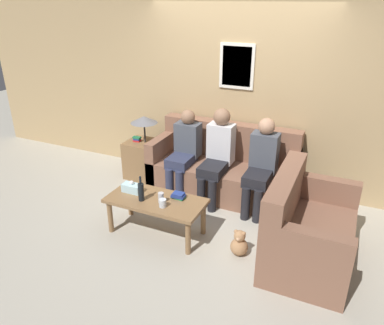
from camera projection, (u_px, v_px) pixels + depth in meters
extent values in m
plane|color=#ADA899|center=(209.00, 207.00, 4.95)|extent=(16.00, 16.00, 0.00)
cube|color=tan|center=(236.00, 95.00, 5.18)|extent=(9.00, 0.06, 2.60)
cube|color=silver|center=(237.00, 66.00, 4.98)|extent=(0.48, 0.02, 0.60)
cube|color=#B7CCB2|center=(237.00, 66.00, 4.98)|extent=(0.40, 0.01, 0.52)
cube|color=brown|center=(222.00, 179.00, 5.22)|extent=(1.98, 0.82, 0.44)
cube|color=brown|center=(230.00, 140.00, 5.28)|extent=(1.98, 0.20, 0.51)
cube|color=brown|center=(163.00, 159.00, 5.51)|extent=(0.14, 0.82, 0.72)
cube|color=brown|center=(289.00, 183.00, 4.82)|extent=(0.14, 0.82, 0.72)
cube|color=brown|center=(310.00, 242.00, 3.89)|extent=(0.82, 1.27, 0.44)
cube|color=brown|center=(285.00, 196.00, 3.81)|extent=(0.20, 1.27, 0.51)
cube|color=brown|center=(302.00, 264.00, 3.37)|extent=(0.82, 0.14, 0.72)
cube|color=brown|center=(319.00, 205.00, 4.30)|extent=(0.82, 0.14, 0.72)
cube|color=olive|center=(156.00, 201.00, 4.26)|extent=(1.13, 0.54, 0.04)
cylinder|color=olive|center=(110.00, 216.00, 4.37)|extent=(0.06, 0.06, 0.41)
cylinder|color=olive|center=(188.00, 238.00, 3.99)|extent=(0.06, 0.06, 0.41)
cylinder|color=olive|center=(130.00, 200.00, 4.72)|extent=(0.06, 0.06, 0.41)
cylinder|color=olive|center=(203.00, 218.00, 4.34)|extent=(0.06, 0.06, 0.41)
cube|color=olive|center=(143.00, 159.00, 5.69)|extent=(0.46, 0.46, 0.57)
cylinder|color=#262628|center=(145.00, 132.00, 5.49)|extent=(0.02, 0.02, 0.32)
cone|color=slate|center=(144.00, 120.00, 5.41)|extent=(0.39, 0.39, 0.10)
cube|color=red|center=(137.00, 141.00, 5.58)|extent=(0.11, 0.09, 0.02)
cube|color=navy|center=(137.00, 139.00, 5.57)|extent=(0.10, 0.09, 0.02)
cube|color=#237547|center=(137.00, 138.00, 5.56)|extent=(0.12, 0.07, 0.03)
cylinder|color=black|center=(141.00, 192.00, 4.19)|extent=(0.07, 0.07, 0.21)
cylinder|color=black|center=(140.00, 180.00, 4.13)|extent=(0.03, 0.03, 0.09)
cylinder|color=silver|center=(163.00, 203.00, 4.09)|extent=(0.08, 0.08, 0.09)
cube|color=#237547|center=(178.00, 197.00, 4.28)|extent=(0.16, 0.11, 0.02)
cube|color=navy|center=(178.00, 196.00, 4.27)|extent=(0.16, 0.11, 0.02)
cube|color=navy|center=(178.00, 194.00, 4.26)|extent=(0.13, 0.10, 0.02)
cylinder|color=#BCBCC1|center=(161.00, 198.00, 4.16)|extent=(0.07, 0.07, 0.12)
cube|color=silver|center=(132.00, 188.00, 4.40)|extent=(0.23, 0.12, 0.10)
sphere|color=white|center=(132.00, 183.00, 4.37)|extent=(0.05, 0.05, 0.05)
cube|color=#2D334C|center=(181.00, 161.00, 5.14)|extent=(0.31, 0.44, 0.14)
cylinder|color=#2D334C|center=(169.00, 184.00, 5.10)|extent=(0.11, 0.11, 0.44)
cylinder|color=#2D334C|center=(179.00, 186.00, 5.04)|extent=(0.11, 0.11, 0.44)
cube|color=#474C56|center=(188.00, 139.00, 5.23)|extent=(0.34, 0.22, 0.47)
sphere|color=#8C664C|center=(188.00, 117.00, 5.09)|extent=(0.20, 0.20, 0.20)
cube|color=black|center=(214.00, 168.00, 4.91)|extent=(0.31, 0.48, 0.14)
cylinder|color=black|center=(201.00, 193.00, 4.85)|extent=(0.11, 0.11, 0.44)
cylinder|color=black|center=(212.00, 196.00, 4.79)|extent=(0.11, 0.11, 0.44)
cube|color=silver|center=(221.00, 143.00, 5.00)|extent=(0.34, 0.22, 0.53)
sphere|color=#8C664C|center=(222.00, 117.00, 4.85)|extent=(0.22, 0.22, 0.22)
cube|color=black|center=(258.00, 177.00, 4.67)|extent=(0.31, 0.46, 0.14)
cylinder|color=black|center=(245.00, 203.00, 4.62)|extent=(0.11, 0.11, 0.44)
cylinder|color=black|center=(258.00, 206.00, 4.56)|extent=(0.11, 0.11, 0.44)
cube|color=#474C56|center=(264.00, 152.00, 4.76)|extent=(0.34, 0.22, 0.50)
sphere|color=tan|center=(267.00, 126.00, 4.62)|extent=(0.21, 0.21, 0.21)
sphere|color=#A87A51|center=(239.00, 247.00, 4.02)|extent=(0.19, 0.19, 0.19)
sphere|color=#A87A51|center=(240.00, 236.00, 3.97)|extent=(0.13, 0.13, 0.13)
sphere|color=#A87A51|center=(236.00, 231.00, 3.97)|extent=(0.04, 0.04, 0.04)
sphere|color=#A87A51|center=(244.00, 233.00, 3.93)|extent=(0.04, 0.04, 0.04)
sphere|color=tan|center=(238.00, 239.00, 3.93)|extent=(0.05, 0.05, 0.05)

